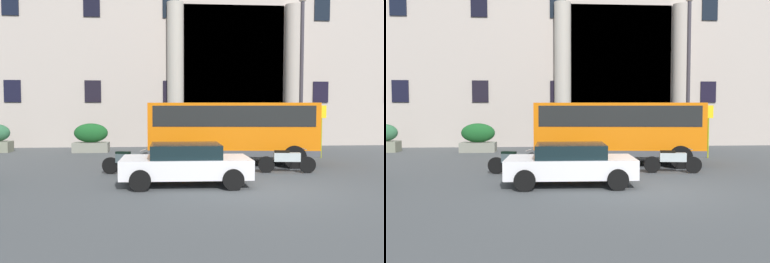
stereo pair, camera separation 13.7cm
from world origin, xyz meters
TOP-DOWN VIEW (x-y plane):
  - ground_plane at (0.00, 0.00)m, footprint 80.00×64.00m
  - office_building_facade at (0.01, 17.47)m, footprint 40.96×9.75m
  - orange_minibus at (0.07, 5.50)m, footprint 7.03×3.37m
  - bus_stop_sign at (4.68, 7.16)m, footprint 0.44×0.08m
  - hedge_planter_far_west at (4.32, 10.64)m, footprint 2.18×0.97m
  - hedge_planter_east at (-6.70, 10.36)m, footprint 1.87×0.93m
  - parked_compact_extra at (-2.15, 1.09)m, footprint 3.94×2.06m
  - motorcycle_near_kerb at (1.62, 3.01)m, footprint 2.08×0.55m
  - motorcycle_far_end at (-4.13, 3.08)m, footprint 1.89×0.74m
  - lamppost_plaza_centre at (3.84, 7.62)m, footprint 0.40×0.40m

SIDE VIEW (x-z plane):
  - ground_plane at x=0.00m, z-range -0.12..0.00m
  - motorcycle_far_end at x=-4.13m, z-range 0.01..0.90m
  - motorcycle_near_kerb at x=1.62m, z-range 0.01..0.91m
  - parked_compact_extra at x=-2.15m, z-range 0.03..1.30m
  - hedge_planter_far_west at x=4.32m, z-range -0.02..1.41m
  - hedge_planter_east at x=-6.70m, z-range -0.03..1.52m
  - bus_stop_sign at x=4.68m, z-range 0.30..2.79m
  - orange_minibus at x=0.07m, z-range 0.27..2.85m
  - lamppost_plaza_centre at x=3.84m, z-range 0.63..8.44m
  - office_building_facade at x=0.01m, z-range -0.01..15.33m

